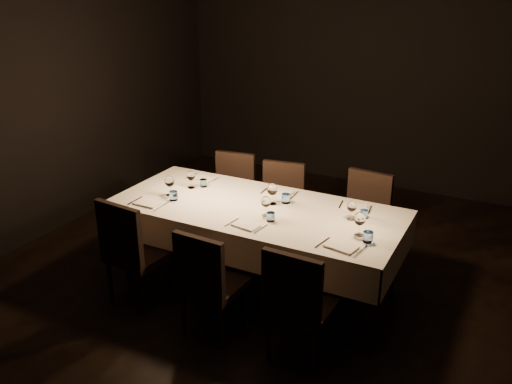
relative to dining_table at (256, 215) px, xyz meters
The scene contains 14 objects.
room 0.81m from the dining_table, ahead, with size 5.01×6.01×3.01m.
dining_table is the anchor object (origin of this frame).
chair_near_left 1.09m from the dining_table, 135.56° to the right, with size 0.50×0.50×0.96m.
place_setting_near_left 0.85m from the dining_table, 164.98° to the right, with size 0.34×0.41×0.19m.
chair_near_center 0.86m from the dining_table, 88.24° to the right, with size 0.45×0.45×0.89m.
place_setting_near_center 0.30m from the dining_table, 53.80° to the right, with size 0.32×0.40×0.17m.
chair_near_right 1.12m from the dining_table, 47.29° to the right, with size 0.45×0.45×0.91m.
place_setting_near_right 1.00m from the dining_table, 12.76° to the right, with size 0.36×0.41×0.19m.
chair_far_left 1.06m from the dining_table, 131.47° to the left, with size 0.48×0.48×0.90m.
place_setting_far_left 0.79m from the dining_table, 163.68° to the left, with size 0.31×0.39×0.17m.
chair_far_center 0.79m from the dining_table, 98.67° to the left, with size 0.49×0.49×0.89m.
place_setting_far_center 0.28m from the dining_table, 64.77° to the left, with size 0.35×0.41×0.19m.
chair_far_right 1.11m from the dining_table, 48.58° to the left, with size 0.48×0.48×0.91m.
place_setting_far_right 0.86m from the dining_table, 14.89° to the left, with size 0.31×0.39×0.17m.
Camera 1 is at (1.97, -3.81, 2.62)m, focal length 38.00 mm.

